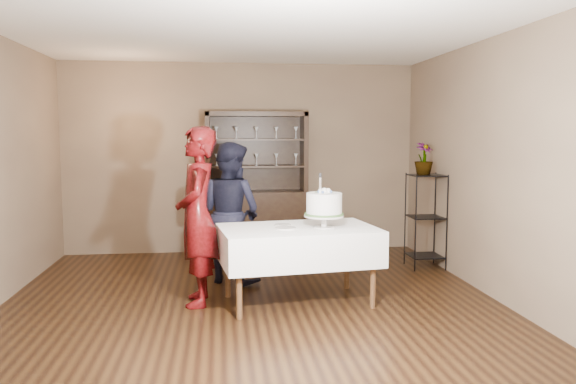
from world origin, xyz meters
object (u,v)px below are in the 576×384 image
Objects in this scene: man at (230,213)px; cake at (324,206)px; potted_plant at (424,159)px; woman at (197,216)px; china_hutch at (257,208)px; plant_etagere at (426,217)px; cake_table at (298,245)px.

cake is (0.91, -0.94, 0.18)m from man.
cake is at bearing -138.14° from potted_plant.
woman is at bearing 109.00° from man.
china_hutch reaches higher than plant_etagere.
woman is 0.89m from man.
potted_plant is (2.79, 1.24, 0.50)m from woman.
man reaches higher than cake.
cake_table is at bearing 83.29° from woman.
woman is (-0.74, -2.26, 0.22)m from china_hutch.
woman reaches higher than cake_table.
potted_plant reaches higher than cake.
china_hutch is at bearing 160.03° from woman.
woman reaches higher than man.
china_hutch is 3.65× the size of cake.
potted_plant is at bearing -128.16° from man.
cake_table is at bearing 169.48° from cake.
man reaches higher than potted_plant.
woman is 3.09m from potted_plant.
cake_table is (-1.82, -1.29, -0.06)m from plant_etagere.
cake reaches higher than cake_table.
cake_table is 0.48m from cake.
cake is at bearing -77.76° from china_hutch.
plant_etagere is 2.51m from man.
cake_table is 0.93× the size of woman.
man is (-0.39, -1.44, 0.14)m from china_hutch.
cake is 1.35× the size of potted_plant.
man is (-2.47, -0.39, 0.15)m from plant_etagere.
man reaches higher than plant_etagere.
china_hutch reaches higher than cake.
potted_plant is (1.53, 1.37, 0.40)m from cake.
woman is at bearing -155.99° from potted_plant.
cake_table is (0.26, -2.34, -0.08)m from china_hutch.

